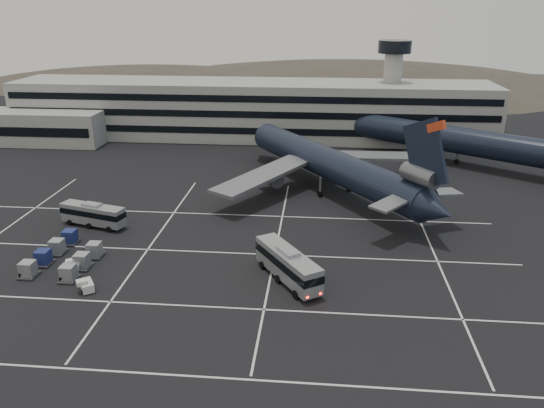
# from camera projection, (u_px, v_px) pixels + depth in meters

# --- Properties ---
(ground) EXTENTS (260.00, 260.00, 0.00)m
(ground) POSITION_uv_depth(u_px,v_px,m) (182.00, 264.00, 70.41)
(ground) COLOR black
(ground) RESTS_ON ground
(lane_markings) EXTENTS (90.00, 55.62, 0.01)m
(lane_markings) POSITION_uv_depth(u_px,v_px,m) (191.00, 262.00, 71.00)
(lane_markings) COLOR silver
(lane_markings) RESTS_ON ground
(terminal) EXTENTS (125.00, 26.00, 24.00)m
(terminal) POSITION_uv_depth(u_px,v_px,m) (239.00, 110.00, 134.36)
(terminal) COLOR gray
(terminal) RESTS_ON ground
(hills) EXTENTS (352.00, 180.00, 44.00)m
(hills) POSITION_uv_depth(u_px,v_px,m) (322.00, 111.00, 231.28)
(hills) COLOR #38332B
(hills) RESTS_ON ground
(trijet_main) EXTENTS (40.33, 50.40, 18.08)m
(trijet_main) POSITION_uv_depth(u_px,v_px,m) (331.00, 164.00, 95.61)
(trijet_main) COLOR black
(trijet_main) RESTS_ON ground
(trijet_far) EXTENTS (50.22, 38.61, 18.08)m
(trijet_far) POSITION_uv_depth(u_px,v_px,m) (464.00, 140.00, 111.42)
(trijet_far) COLOR black
(trijet_far) RESTS_ON ground
(bus_near) EXTENTS (9.10, 11.69, 4.30)m
(bus_near) POSITION_uv_depth(u_px,v_px,m) (288.00, 264.00, 65.57)
(bus_near) COLOR gray
(bus_near) RESTS_ON ground
(bus_far) EXTENTS (10.88, 5.30, 3.75)m
(bus_far) POSITION_uv_depth(u_px,v_px,m) (93.00, 214.00, 81.78)
(bus_far) COLOR gray
(bus_far) RESTS_ON ground
(tug_a) EXTENTS (2.20, 2.65, 1.48)m
(tug_a) POSITION_uv_depth(u_px,v_px,m) (74.00, 264.00, 69.01)
(tug_a) COLOR silver
(tug_a) RESTS_ON ground
(tug_b) EXTENTS (2.63, 2.89, 1.60)m
(tug_b) POSITION_uv_depth(u_px,v_px,m) (87.00, 285.00, 63.80)
(tug_b) COLOR silver
(tug_b) RESTS_ON ground
(uld_cluster) EXTENTS (8.45, 13.09, 2.06)m
(uld_cluster) POSITION_uv_depth(u_px,v_px,m) (64.00, 256.00, 70.52)
(uld_cluster) COLOR #2D2D30
(uld_cluster) RESTS_ON ground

